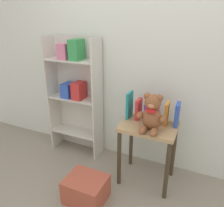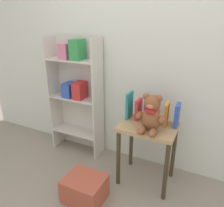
# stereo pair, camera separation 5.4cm
# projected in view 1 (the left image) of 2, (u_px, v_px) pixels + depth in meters

# --- Properties ---
(wall_back) EXTENTS (4.80, 0.06, 2.50)m
(wall_back) POSITION_uv_depth(u_px,v_px,m) (151.00, 53.00, 2.19)
(wall_back) COLOR silver
(wall_back) RESTS_ON ground_plane
(bookshelf_side) EXTENTS (0.63, 0.24, 1.39)m
(bookshelf_side) POSITION_uv_depth(u_px,v_px,m) (76.00, 90.00, 2.56)
(bookshelf_side) COLOR beige
(bookshelf_side) RESTS_ON ground_plane
(display_table) EXTENTS (0.52, 0.41, 0.64)m
(display_table) POSITION_uv_depth(u_px,v_px,m) (148.00, 136.00, 2.11)
(display_table) COLOR tan
(display_table) RESTS_ON ground_plane
(teddy_bear) EXTENTS (0.26, 0.24, 0.34)m
(teddy_bear) POSITION_uv_depth(u_px,v_px,m) (152.00, 114.00, 1.92)
(teddy_bear) COLOR brown
(teddy_bear) RESTS_ON display_table
(book_standing_teal) EXTENTS (0.03, 0.15, 0.27)m
(book_standing_teal) POSITION_uv_depth(u_px,v_px,m) (129.00, 105.00, 2.17)
(book_standing_teal) COLOR teal
(book_standing_teal) RESTS_ON display_table
(book_standing_red) EXTENTS (0.03, 0.13, 0.21)m
(book_standing_red) POSITION_uv_depth(u_px,v_px,m) (139.00, 109.00, 2.16)
(book_standing_red) COLOR red
(book_standing_red) RESTS_ON display_table
(book_standing_purple) EXTENTS (0.04, 0.14, 0.18)m
(book_standing_purple) POSITION_uv_depth(u_px,v_px,m) (148.00, 112.00, 2.12)
(book_standing_purple) COLOR purple
(book_standing_purple) RESTS_ON display_table
(book_standing_pink) EXTENTS (0.03, 0.12, 0.20)m
(book_standing_pink) POSITION_uv_depth(u_px,v_px,m) (157.00, 113.00, 2.08)
(book_standing_pink) COLOR #D17093
(book_standing_pink) RESTS_ON display_table
(book_standing_orange) EXTENTS (0.03, 0.14, 0.22)m
(book_standing_orange) POSITION_uv_depth(u_px,v_px,m) (167.00, 114.00, 2.04)
(book_standing_orange) COLOR orange
(book_standing_orange) RESTS_ON display_table
(book_standing_blue) EXTENTS (0.04, 0.14, 0.22)m
(book_standing_blue) POSITION_uv_depth(u_px,v_px,m) (177.00, 115.00, 2.02)
(book_standing_blue) COLOR #2D51B7
(book_standing_blue) RESTS_ON display_table
(storage_bin) EXTENTS (0.36, 0.30, 0.23)m
(storage_bin) POSITION_uv_depth(u_px,v_px,m) (86.00, 189.00, 2.00)
(storage_bin) COLOR #AD4C38
(storage_bin) RESTS_ON ground_plane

